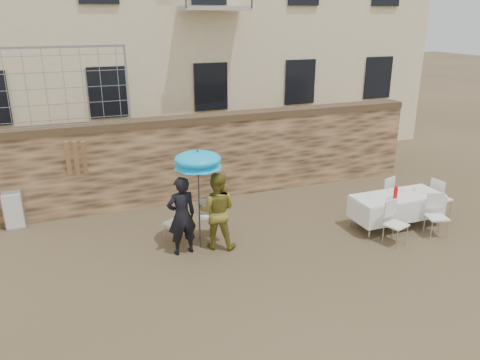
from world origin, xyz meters
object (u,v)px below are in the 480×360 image
object	(u,v)px
umbrella	(198,162)
couple_chair_right	(207,216)
woman_dress	(217,211)
soda_bottle	(396,193)
table_chair_front_left	(396,224)
table_chair_front_right	(437,216)
man_suit	(182,216)
chair_stack_right	(14,208)
table_chair_back	(382,194)
table_chair_side	(441,197)
banquet_table	(398,197)
couple_chair_left	(176,221)

from	to	relation	value
umbrella	couple_chair_right	world-z (taller)	umbrella
couple_chair_right	woman_dress	bearing A→B (deg)	113.73
woman_dress	soda_bottle	distance (m)	4.05
table_chair_front_left	table_chair_front_right	world-z (taller)	same
man_suit	chair_stack_right	world-z (taller)	man_suit
woman_dress	soda_bottle	xyz separation A→B (m)	(4.00, -0.64, 0.07)
table_chair_front_right	soda_bottle	bearing A→B (deg)	155.19
woman_dress	soda_bottle	bearing A→B (deg)	-161.90
table_chair_front_right	table_chair_back	world-z (taller)	same
table_chair_front_right	table_chair_side	distance (m)	1.24
soda_bottle	chair_stack_right	distance (m)	8.72
table_chair_back	chair_stack_right	xyz separation A→B (m)	(-8.46, 2.33, -0.02)
table_chair_front_left	chair_stack_right	bearing A→B (deg)	135.82
woman_dress	table_chair_front_right	distance (m)	4.87
woman_dress	banquet_table	xyz separation A→B (m)	(4.20, -0.49, -0.10)
umbrella	chair_stack_right	xyz separation A→B (m)	(-3.72, 2.54, -1.43)
couple_chair_right	table_chair_front_left	bearing A→B (deg)	172.35
woman_dress	couple_chair_left	bearing A→B (deg)	-9.00
woman_dress	table_chair_front_right	world-z (taller)	woman_dress
chair_stack_right	table_chair_back	bearing A→B (deg)	-15.39
table_chair_front_left	table_chair_back	xyz separation A→B (m)	(0.80, 1.55, 0.00)
umbrella	man_suit	bearing A→B (deg)	-165.96
man_suit	chair_stack_right	size ratio (longest dim) A/B	1.81
soda_bottle	table_chair_front_left	xyz separation A→B (m)	(-0.40, -0.60, -0.43)
table_chair_back	man_suit	bearing A→B (deg)	-14.35
couple_chair_left	banquet_table	bearing A→B (deg)	137.38
table_chair_front_right	table_chair_side	world-z (taller)	same
woman_dress	banquet_table	bearing A→B (deg)	-159.46
soda_bottle	chair_stack_right	size ratio (longest dim) A/B	0.28
umbrella	couple_chair_left	bearing A→B (deg)	131.63
couple_chair_left	soda_bottle	bearing A→B (deg)	135.18
banquet_table	table_chair_back	xyz separation A→B (m)	(0.20, 0.80, -0.25)
umbrella	couple_chair_left	world-z (taller)	umbrella
woman_dress	table_chair_back	size ratio (longest dim) A/B	1.73
table_chair_side	table_chair_front_right	bearing A→B (deg)	126.95
man_suit	table_chair_back	size ratio (longest dim) A/B	1.74
woman_dress	couple_chair_right	distance (m)	0.65
table_chair_front_right	table_chair_side	xyz separation A→B (m)	(0.90, 0.85, 0.00)
woman_dress	table_chair_side	size ratio (longest dim) A/B	1.73
soda_bottle	banquet_table	bearing A→B (deg)	36.87
soda_bottle	table_chair_front_left	distance (m)	0.84
man_suit	table_chair_front_right	size ratio (longest dim) A/B	1.74
table_chair_front_left	table_chair_front_right	bearing A→B (deg)	-17.33
woman_dress	umbrella	distance (m)	1.12
woman_dress	table_chair_back	xyz separation A→B (m)	(4.40, 0.31, -0.35)
umbrella	table_chair_front_left	world-z (taller)	umbrella
table_chair_front_left	table_chair_back	world-z (taller)	same
umbrella	chair_stack_right	world-z (taller)	umbrella
banquet_table	couple_chair_right	bearing A→B (deg)	166.19
table_chair_front_right	table_chair_side	bearing A→B (deg)	59.16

